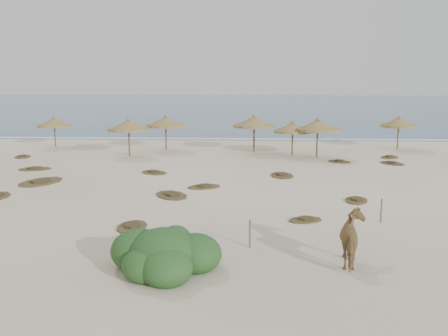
{
  "coord_description": "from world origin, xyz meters",
  "views": [
    {
      "loc": [
        0.84,
        -21.12,
        6.1
      ],
      "look_at": [
        -0.34,
        5.0,
        1.15
      ],
      "focal_mm": 40.0,
      "sensor_mm": 36.0,
      "label": 1
    }
  ],
  "objects": [
    {
      "name": "ground",
      "position": [
        0.0,
        0.0,
        0.0
      ],
      "size": [
        160.0,
        160.0,
        0.0
      ],
      "primitive_type": "plane",
      "color": "beige",
      "rests_on": "ground"
    },
    {
      "name": "ocean",
      "position": [
        0.0,
        75.0,
        0.0
      ],
      "size": [
        200.0,
        100.0,
        0.01
      ],
      "primitive_type": "cube",
      "color": "#255571",
      "rests_on": "ground"
    },
    {
      "name": "foam_line",
      "position": [
        0.0,
        26.0,
        0.0
      ],
      "size": [
        70.0,
        0.6,
        0.01
      ],
      "primitive_type": "cube",
      "color": "silver",
      "rests_on": "ground"
    },
    {
      "name": "palapa_0",
      "position": [
        -15.41,
        20.26,
        2.05
      ],
      "size": [
        2.92,
        2.92,
        2.64
      ],
      "rotation": [
        0.0,
        0.0,
        -0.04
      ],
      "color": "brown",
      "rests_on": "ground"
    },
    {
      "name": "palapa_1",
      "position": [
        -8.01,
        15.85,
        2.27
      ],
      "size": [
        4.07,
        4.07,
        2.93
      ],
      "rotation": [
        0.0,
        0.0,
        -0.38
      ],
      "color": "brown",
      "rests_on": "ground"
    },
    {
      "name": "palapa_2",
      "position": [
        -5.69,
        18.86,
        2.25
      ],
      "size": [
        3.86,
        3.86,
        2.9
      ],
      "rotation": [
        0.0,
        0.0,
        0.29
      ],
      "color": "brown",
      "rests_on": "ground"
    },
    {
      "name": "palapa_3",
      "position": [
        1.43,
        17.96,
        2.37
      ],
      "size": [
        3.59,
        3.59,
        3.06
      ],
      "rotation": [
        0.0,
        0.0,
        -0.11
      ],
      "color": "brown",
      "rests_on": "ground"
    },
    {
      "name": "palapa_4",
      "position": [
        4.31,
        16.42,
        2.1
      ],
      "size": [
        3.04,
        3.04,
        2.71
      ],
      "rotation": [
        0.0,
        0.0,
        -0.05
      ],
      "color": "brown",
      "rests_on": "ground"
    },
    {
      "name": "palapa_5",
      "position": [
        6.08,
        15.81,
        2.33
      ],
      "size": [
        3.89,
        3.89,
        3.01
      ],
      "rotation": [
        0.0,
        0.0,
        0.24
      ],
      "color": "brown",
      "rests_on": "ground"
    },
    {
      "name": "palapa_6",
      "position": [
        13.28,
        20.18,
        2.18
      ],
      "size": [
        3.59,
        3.59,
        2.8
      ],
      "rotation": [
        0.0,
        0.0,
        0.23
      ],
      "color": "brown",
      "rests_on": "ground"
    },
    {
      "name": "horse",
      "position": [
        4.36,
        -5.56,
        0.86
      ],
      "size": [
        1.11,
        2.1,
        1.71
      ],
      "primitive_type": "imported",
      "rotation": [
        0.0,
        0.0,
        3.05
      ],
      "color": "olive",
      "rests_on": "ground"
    },
    {
      "name": "fence_post_near",
      "position": [
        1.0,
        -4.12,
        0.51
      ],
      "size": [
        0.08,
        0.08,
        1.02
      ],
      "primitive_type": "cylinder",
      "rotation": [
        0.0,
        0.0,
        -0.06
      ],
      "color": "#6E6653",
      "rests_on": "ground"
    },
    {
      "name": "fence_post_far",
      "position": [
        6.46,
        -0.85,
        0.51
      ],
      "size": [
        0.08,
        0.08,
        1.03
      ],
      "primitive_type": "cylinder",
      "rotation": [
        0.0,
        0.0,
        0.08
      ],
      "color": "#6E6653",
      "rests_on": "ground"
    },
    {
      "name": "bush",
      "position": [
        -1.7,
        -6.41,
        0.53
      ],
      "size": [
        3.58,
        3.15,
        1.6
      ],
      "rotation": [
        0.0,
        0.0,
        -0.24
      ],
      "color": "#2D5323",
      "rests_on": "ground"
    },
    {
      "name": "scrub_1",
      "position": [
        -10.88,
        6.17,
        0.05
      ],
      "size": [
        2.82,
        3.43,
        0.16
      ],
      "rotation": [
        0.0,
        0.0,
        1.22
      ],
      "color": "brown",
      "rests_on": "ground"
    },
    {
      "name": "scrub_2",
      "position": [
        -1.45,
        5.35,
        0.05
      ],
      "size": [
        2.19,
        1.85,
        0.16
      ],
      "rotation": [
        0.0,
        0.0,
        0.41
      ],
      "color": "brown",
      "rests_on": "ground"
    },
    {
      "name": "scrub_3",
      "position": [
        3.01,
        8.66,
        0.05
      ],
      "size": [
        1.6,
        2.25,
        0.16
      ],
      "rotation": [
        0.0,
        0.0,
        1.68
      ],
      "color": "brown",
      "rests_on": "ground"
    },
    {
      "name": "scrub_4",
      "position": [
        6.22,
        2.72,
        0.05
      ],
      "size": [
        1.52,
        1.91,
        0.16
      ],
      "rotation": [
        0.0,
        0.0,
        1.28
      ],
      "color": "brown",
      "rests_on": "ground"
    },
    {
      "name": "scrub_6",
      "position": [
        -12.86,
        10.02,
        0.05
      ],
      "size": [
        2.33,
        1.77,
        0.16
      ],
      "rotation": [
        0.0,
        0.0,
        0.22
      ],
      "color": "brown",
      "rests_on": "ground"
    },
    {
      "name": "scrub_7",
      "position": [
        7.39,
        13.68,
        0.05
      ],
      "size": [
        2.0,
        1.81,
        0.16
      ],
      "rotation": [
        0.0,
        0.0,
        2.59
      ],
      "color": "brown",
      "rests_on": "ground"
    },
    {
      "name": "scrub_9",
      "position": [
        -2.94,
        3.34,
        0.05
      ],
      "size": [
        2.41,
        2.66,
        0.16
      ],
      "rotation": [
        0.0,
        0.0,
        2.13
      ],
      "color": "brown",
      "rests_on": "ground"
    },
    {
      "name": "scrub_10",
      "position": [
        11.44,
        15.76,
        0.05
      ],
      "size": [
        1.98,
        2.11,
        0.16
      ],
      "rotation": [
        0.0,
        0.0,
        0.94
      ],
      "color": "brown",
      "rests_on": "ground"
    },
    {
      "name": "scrub_11",
      "position": [
        -3.75,
        -2.01,
        0.05
      ],
      "size": [
        1.25,
        1.87,
        0.16
      ],
      "rotation": [
        0.0,
        0.0,
        1.54
      ],
      "color": "brown",
      "rests_on": "ground"
    },
    {
      "name": "scrub_12",
      "position": [
        3.35,
        -0.72,
        0.05
      ],
      "size": [
        1.72,
        1.41,
        0.16
      ],
      "rotation": [
        0.0,
        0.0,
        0.35
      ],
      "color": "brown",
      "rests_on": "ground"
    },
    {
      "name": "scrub_13",
      "position": [
        -4.91,
        9.19,
        0.05
      ],
      "size": [
        2.23,
        2.09,
        0.16
      ],
      "rotation": [
        0.0,
        0.0,
        2.5
      ],
      "color": "brown",
      "rests_on": "ground"
    },
    {
      "name": "scrub_14",
      "position": [
        -15.78,
        14.71,
        0.05
      ],
      "size": [
        1.67,
        2.04,
        0.16
      ],
      "rotation": [
        0.0,
        0.0,
        1.92
      ],
      "color": "brown",
      "rests_on": "ground"
    },
    {
      "name": "scrub_15",
      "position": [
        10.89,
        13.17,
        0.05
      ],
      "size": [
        2.08,
        2.28,
        0.16
      ],
      "rotation": [
        0.0,
        0.0,
        2.14
      ],
      "color": "brown",
      "rests_on": "ground"
    }
  ]
}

